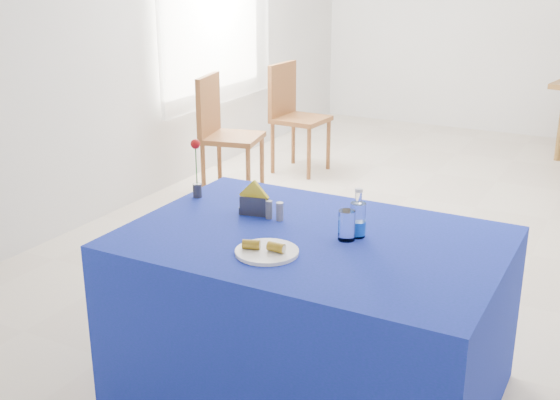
% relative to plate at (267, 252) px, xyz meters
% --- Properties ---
extents(floor, '(7.00, 7.00, 0.00)m').
position_rel_plate_xyz_m(floor, '(0.17, 2.34, -0.77)').
color(floor, beige).
rests_on(floor, ground).
extents(plate, '(0.26, 0.26, 0.01)m').
position_rel_plate_xyz_m(plate, '(0.00, 0.00, 0.00)').
color(plate, white).
rests_on(plate, blue_table).
extents(drinking_glass, '(0.07, 0.07, 0.13)m').
position_rel_plate_xyz_m(drinking_glass, '(0.22, 0.29, 0.06)').
color(drinking_glass, white).
rests_on(drinking_glass, blue_table).
extents(salt_shaker, '(0.03, 0.03, 0.08)m').
position_rel_plate_xyz_m(salt_shaker, '(-0.13, 0.36, 0.04)').
color(salt_shaker, slate).
rests_on(salt_shaker, blue_table).
extents(pepper_shaker, '(0.03, 0.03, 0.08)m').
position_rel_plate_xyz_m(pepper_shaker, '(-0.19, 0.36, 0.04)').
color(pepper_shaker, '#5D5C61').
rests_on(pepper_shaker, blue_table).
extents(blue_table, '(1.60, 1.10, 0.76)m').
position_rel_plate_xyz_m(blue_table, '(0.08, 0.26, -0.39)').
color(blue_table, navy).
rests_on(blue_table, floor).
extents(water_bottle, '(0.07, 0.07, 0.21)m').
position_rel_plate_xyz_m(water_bottle, '(0.25, 0.34, 0.06)').
color(water_bottle, white).
rests_on(water_bottle, blue_table).
extents(napkin_holder, '(0.15, 0.08, 0.17)m').
position_rel_plate_xyz_m(napkin_holder, '(-0.27, 0.37, 0.04)').
color(napkin_holder, '#35353A').
rests_on(napkin_holder, blue_table).
extents(rose_vase, '(0.05, 0.05, 0.30)m').
position_rel_plate_xyz_m(rose_vase, '(-0.65, 0.45, 0.13)').
color(rose_vase, '#29292E').
rests_on(rose_vase, blue_table).
extents(chair_win_a, '(0.53, 0.53, 1.00)m').
position_rel_plate_xyz_m(chair_win_a, '(-1.79, 2.46, -0.19)').
color(chair_win_a, brown).
rests_on(chair_win_a, floor).
extents(chair_win_b, '(0.46, 0.46, 0.99)m').
position_rel_plate_xyz_m(chair_win_b, '(-1.61, 3.38, -0.20)').
color(chair_win_b, brown).
rests_on(chair_win_b, floor).
extents(banana_pieces, '(0.18, 0.07, 0.04)m').
position_rel_plate_xyz_m(banana_pieces, '(-0.01, -0.01, 0.03)').
color(banana_pieces, gold).
rests_on(banana_pieces, plate).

